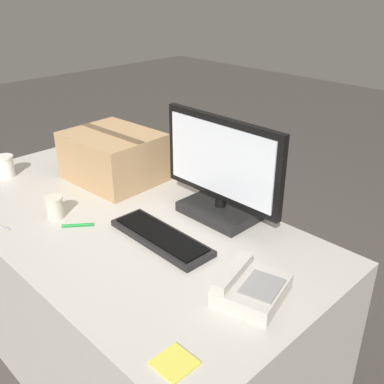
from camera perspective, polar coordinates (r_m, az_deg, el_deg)
ground_plane at (r=2.28m, az=-8.45°, el=-19.01°), size 12.00×12.00×0.00m
office_desk at (r=2.04m, az=-9.11°, el=-11.89°), size 1.80×0.90×0.71m
monitor at (r=1.76m, az=3.70°, el=2.10°), size 0.57×0.21×0.41m
keyboard at (r=1.66m, az=-3.98°, el=-5.72°), size 0.44×0.15×0.03m
desk_phone at (r=1.39m, az=7.30°, el=-12.04°), size 0.23×0.25×0.08m
paper_cup_left at (r=2.34m, az=-22.63°, el=3.05°), size 0.09×0.09×0.10m
paper_cup_right at (r=1.88m, az=-17.06°, el=-1.86°), size 0.07×0.07×0.09m
spoon at (r=1.91m, az=-23.20°, el=-3.97°), size 0.17×0.05×0.00m
cardboard_box at (r=2.14m, az=-9.95°, el=4.46°), size 0.44×0.37×0.23m
pen_marker at (r=1.80m, az=-14.29°, el=-4.10°), size 0.08×0.10×0.01m
sticky_note_pad at (r=1.21m, az=-2.21°, el=-20.87°), size 0.10×0.10×0.01m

